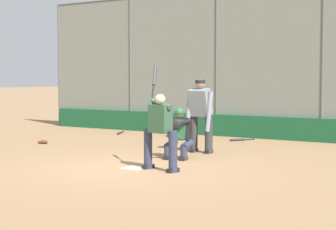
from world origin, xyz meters
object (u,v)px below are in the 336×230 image
Objects in this scene: umpire_home at (200,113)px; fielding_glove_on_dirt at (43,142)px; batter_at_plate at (160,129)px; spare_bat_by_padding at (210,143)px; spare_bat_near_backstop at (120,133)px; catcher_behind_plate at (178,132)px; spare_bat_third_base_side at (239,140)px.

umpire_home is 6.54× the size of fielding_glove_on_dirt.
spare_bat_by_padding is at bearing -64.20° from batter_at_plate.
spare_bat_near_backstop is 1.25× the size of spare_bat_by_padding.
catcher_behind_plate is 1.42× the size of spare_bat_near_backstop.
catcher_behind_plate reaches higher than spare_bat_near_backstop.
batter_at_plate is 7.54m from spare_bat_near_backstop.
umpire_home is 2.01m from spare_bat_by_padding.
spare_bat_third_base_side is (0.44, -4.11, -0.58)m from catcher_behind_plate.
umpire_home reaches higher than spare_bat_by_padding.
umpire_home is at bearing -95.33° from catcher_behind_plate.
umpire_home is 2.73× the size of spare_bat_by_padding.
umpire_home is 4.84m from fielding_glove_on_dirt.
spare_bat_third_base_side is at bearing -83.47° from umpire_home.
fielding_glove_on_dirt is (0.11, 3.38, 0.02)m from spare_bat_near_backstop.
catcher_behind_plate is 0.65× the size of umpire_home.
spare_bat_by_padding is at bearing -149.64° from fielding_glove_on_dirt.
catcher_behind_plate is 4.83m from fielding_glove_on_dirt.
fielding_glove_on_dirt is (4.69, 0.72, -0.93)m from umpire_home.
catcher_behind_plate reaches higher than spare_bat_third_base_side.
catcher_behind_plate is at bearing -23.76° from spare_bat_by_padding.
umpire_home is at bearing 40.46° from spare_bat_third_base_side.
spare_bat_by_padding is (0.64, -1.66, -0.95)m from umpire_home.
spare_bat_third_base_side is (0.98, -5.68, -0.81)m from batter_at_plate.
fielding_glove_on_dirt is (4.33, 3.67, 0.02)m from spare_bat_third_base_side.
spare_bat_near_backstop is at bearing -142.37° from spare_bat_by_padding.
catcher_behind_plate is at bearing 93.87° from umpire_home.
umpire_home is 5.39m from spare_bat_near_backstop.
catcher_behind_plate reaches higher than spare_bat_by_padding.
spare_bat_third_base_side is at bearing 69.28° from spare_bat_near_backstop.
fielding_glove_on_dirt reaches higher than spare_bat_by_padding.
fielding_glove_on_dirt is at bearing -26.41° from spare_bat_near_backstop.
umpire_home is 3.12m from spare_bat_third_base_side.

